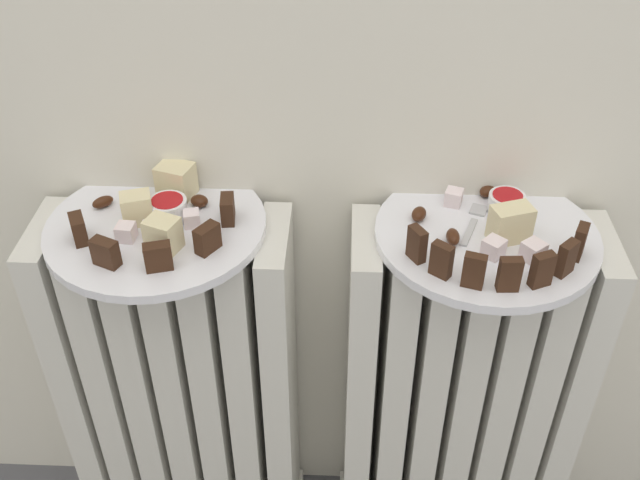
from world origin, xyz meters
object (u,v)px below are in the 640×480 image
plate_left (156,227)px  plate_right (486,235)px  fork (474,221)px  jam_bowl_left (168,208)px  jam_bowl_right (507,202)px  radiator_left (185,396)px  radiator_right (457,405)px

plate_left → plate_right: (0.41, 0.00, 0.00)m
fork → jam_bowl_left: bearing=-179.1°
jam_bowl_right → fork: bearing=-148.2°
radiator_left → plate_left: size_ratio=2.24×
jam_bowl_left → jam_bowl_right: bearing=4.4°
radiator_right → jam_bowl_right: (0.03, 0.04, 0.34)m
radiator_left → jam_bowl_left: 0.34m
radiator_right → plate_left: bearing=180.0°
plate_left → fork: bearing=2.7°
radiator_left → jam_bowl_left: size_ratio=12.86×
radiator_left → plate_left: plate_left is taller
jam_bowl_left → jam_bowl_right: (0.42, 0.03, -0.00)m
radiator_left → radiator_right: bearing=0.0°
plate_right → fork: fork is taller
radiator_left → plate_left: bearing=116.6°
jam_bowl_right → plate_right: bearing=-122.6°
radiator_right → fork: fork is taller
radiator_left → jam_bowl_right: bearing=5.9°
plate_left → jam_bowl_left: (0.01, 0.01, 0.02)m
radiator_right → jam_bowl_right: bearing=57.4°
radiator_right → plate_right: 0.32m
jam_bowl_left → radiator_left: bearing=-139.0°
plate_right → radiator_right: bearing=-116.6°
radiator_right → plate_right: (0.00, 0.00, 0.32)m
plate_left → jam_bowl_left: bearing=41.0°
plate_left → plate_right: 0.41m
radiator_right → jam_bowl_left: 0.52m
plate_right → fork: (-0.01, 0.02, 0.01)m
radiator_left → fork: (0.39, 0.02, 0.32)m
plate_right → jam_bowl_left: bearing=178.1°
radiator_right → fork: size_ratio=6.85×
radiator_left → fork: bearing=2.7°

